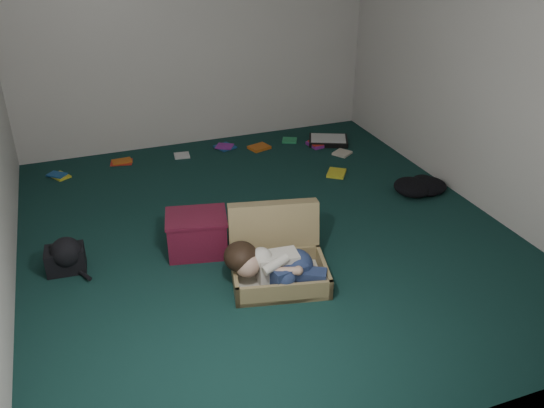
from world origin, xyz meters
TOP-DOWN VIEW (x-y plane):
  - floor at (0.00, 0.00)m, footprint 4.50×4.50m
  - wall_back at (0.00, 2.25)m, footprint 4.50×0.00m
  - wall_front at (0.00, -2.25)m, footprint 4.50×0.00m
  - wall_right at (2.00, 0.00)m, footprint 0.00×4.50m
  - suitcase at (-0.13, -0.60)m, footprint 0.82×0.81m
  - person at (-0.21, -0.76)m, footprint 0.72×0.48m
  - maroon_bin at (-0.62, -0.09)m, footprint 0.55×0.47m
  - backpack at (-1.63, 0.00)m, footprint 0.38×0.31m
  - clothing_pile at (1.70, 0.24)m, footprint 0.48×0.42m
  - paper_tray at (1.38, 1.67)m, footprint 0.54×0.49m
  - book_scatter at (0.39, 1.67)m, footprint 3.18×1.35m

SIDE VIEW (x-z plane):
  - floor at x=0.00m, z-range 0.00..0.00m
  - book_scatter at x=0.39m, z-range 0.00..0.02m
  - paper_tray at x=1.38m, z-range 0.00..0.06m
  - clothing_pile at x=1.70m, z-range 0.00..0.13m
  - backpack at x=-1.63m, z-range 0.00..0.21m
  - suitcase at x=-0.13m, z-range -0.10..0.41m
  - maroon_bin at x=-0.62m, z-range 0.00..0.33m
  - person at x=-0.21m, z-range 0.04..0.35m
  - wall_back at x=0.00m, z-range -0.95..3.55m
  - wall_front at x=0.00m, z-range -0.95..3.55m
  - wall_right at x=2.00m, z-range -0.95..3.55m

